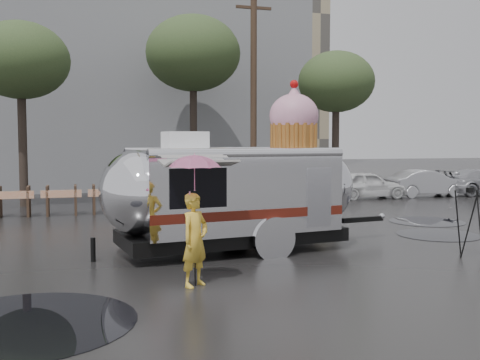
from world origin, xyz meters
name	(u,v)px	position (x,y,z in m)	size (l,w,h in m)	color
ground	(347,269)	(0.00, 0.00, 0.00)	(120.00, 120.00, 0.00)	black
puddles	(381,260)	(1.07, 0.57, 0.01)	(14.74, 10.44, 0.01)	black
grey_building	(94,71)	(-4.00, 24.00, 6.50)	(22.00, 12.00, 13.00)	slate
utility_pole	(254,93)	(2.50, 14.00, 4.62)	(1.60, 0.28, 9.00)	#473323
tree_left	(21,61)	(-7.00, 13.00, 5.48)	(3.64, 3.64, 6.95)	#382D26
tree_mid	(193,54)	(0.00, 15.00, 6.34)	(4.20, 4.20, 8.03)	#382D26
tree_right	(336,83)	(6.00, 13.00, 5.06)	(3.36, 3.36, 6.42)	#382D26
barricade_row	(62,200)	(-5.55, 9.96, 0.52)	(4.30, 0.80, 1.00)	#473323
parked_cars	(460,180)	(11.78, 12.00, 0.72)	(13.20, 1.90, 1.50)	silver
airstream_trailer	(235,189)	(-1.55, 2.51, 1.41)	(7.41, 3.42, 4.02)	silver
person_left	(195,240)	(-3.09, -0.41, 0.81)	(0.58, 0.39, 1.61)	yellow
umbrella_pink	(195,175)	(-3.09, -0.41, 1.92)	(1.10, 1.10, 2.30)	pink
tripod	(469,216)	(3.11, 0.42, 0.89)	(0.57, 0.62, 1.50)	black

